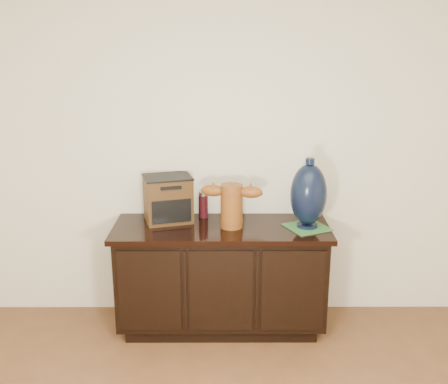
{
  "coord_description": "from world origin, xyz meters",
  "views": [
    {
      "loc": [
        0.01,
        -1.1,
        1.96
      ],
      "look_at": [
        0.02,
        2.18,
        1.01
      ],
      "focal_mm": 42.0,
      "sensor_mm": 36.0,
      "label": 1
    }
  ],
  "objects_px": {
    "terracotta_vessel": "(232,204)",
    "spray_can": "(203,205)",
    "lamp_base": "(309,195)",
    "sideboard": "(221,276)",
    "tv_radio": "(168,199)"
  },
  "relations": [
    {
      "from": "sideboard",
      "to": "spray_can",
      "type": "distance_m",
      "value": 0.51
    },
    {
      "from": "sideboard",
      "to": "tv_radio",
      "type": "bearing_deg",
      "value": 162.02
    },
    {
      "from": "sideboard",
      "to": "lamp_base",
      "type": "xyz_separation_m",
      "value": [
        0.58,
        -0.03,
        0.6
      ]
    },
    {
      "from": "tv_radio",
      "to": "sideboard",
      "type": "bearing_deg",
      "value": -34.05
    },
    {
      "from": "sideboard",
      "to": "tv_radio",
      "type": "xyz_separation_m",
      "value": [
        -0.37,
        0.12,
        0.53
      ]
    },
    {
      "from": "tv_radio",
      "to": "spray_can",
      "type": "relative_size",
      "value": 2.0
    },
    {
      "from": "tv_radio",
      "to": "spray_can",
      "type": "distance_m",
      "value": 0.26
    },
    {
      "from": "sideboard",
      "to": "lamp_base",
      "type": "relative_size",
      "value": 3.11
    },
    {
      "from": "sideboard",
      "to": "tv_radio",
      "type": "distance_m",
      "value": 0.65
    },
    {
      "from": "terracotta_vessel",
      "to": "spray_can",
      "type": "distance_m",
      "value": 0.29
    },
    {
      "from": "sideboard",
      "to": "tv_radio",
      "type": "height_order",
      "value": "tv_radio"
    },
    {
      "from": "sideboard",
      "to": "lamp_base",
      "type": "height_order",
      "value": "lamp_base"
    },
    {
      "from": "lamp_base",
      "to": "sideboard",
      "type": "bearing_deg",
      "value": 177.13
    },
    {
      "from": "terracotta_vessel",
      "to": "lamp_base",
      "type": "distance_m",
      "value": 0.51
    },
    {
      "from": "lamp_base",
      "to": "spray_can",
      "type": "xyz_separation_m",
      "value": [
        -0.7,
        0.22,
        -0.14
      ]
    }
  ]
}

